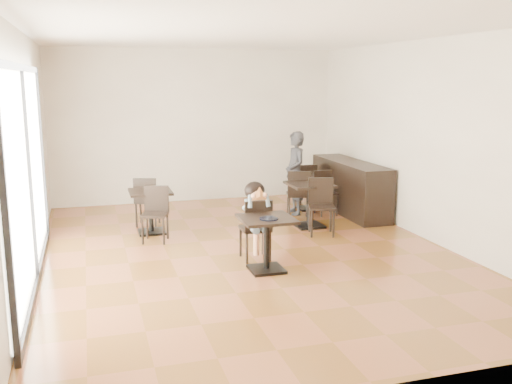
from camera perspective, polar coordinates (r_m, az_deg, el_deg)
name	(u,v)px	position (r m, az deg, el deg)	size (l,w,h in m)	color
floor	(247,252)	(8.64, -0.86, -6.06)	(6.00, 8.00, 0.01)	brown
ceiling	(247,33)	(8.28, -0.92, 15.61)	(6.00, 8.00, 0.01)	white
wall_back	(196,126)	(12.19, -6.01, 6.61)	(6.00, 0.01, 3.20)	silver
wall_front	(383,203)	(4.63, 12.61, -1.09)	(6.00, 0.01, 3.20)	silver
wall_left	(26,154)	(8.04, -21.98, 3.50)	(0.01, 8.00, 3.20)	silver
wall_right	(427,141)	(9.56, 16.76, 4.94)	(0.01, 8.00, 3.20)	silver
storefront_window	(26,176)	(7.57, -21.97, 1.54)	(0.04, 4.50, 2.60)	white
child_table	(267,244)	(7.74, 1.06, -5.25)	(0.71, 0.71, 0.75)	black
child_chair	(255,229)	(8.22, -0.10, -3.71)	(0.40, 0.40, 0.90)	black
child	(255,221)	(8.19, -0.10, -2.92)	(0.40, 0.56, 1.13)	gray
plate	(269,219)	(7.55, 1.30, -2.68)	(0.25, 0.25, 0.02)	black
pizza_slice	(259,195)	(7.92, 0.29, -0.34)	(0.26, 0.20, 0.06)	tan
adult_patron	(295,173)	(10.96, 3.93, 1.90)	(0.58, 0.38, 1.60)	#323236
cafe_table_mid	(309,205)	(10.07, 5.36, -1.31)	(0.74, 0.74, 0.78)	black
cafe_table_left	(151,212)	(9.78, -10.45, -1.97)	(0.69, 0.69, 0.73)	black
cafe_table_back	(309,192)	(11.46, 5.28, 0.00)	(0.66, 0.66, 0.70)	black
chair_mid_a	(298,195)	(10.56, 4.26, -0.27)	(0.42, 0.42, 0.94)	black
chair_mid_b	(322,207)	(9.56, 6.59, -1.53)	(0.42, 0.42, 0.94)	black
chair_left_a	(147,201)	(10.30, -10.80, -0.89)	(0.40, 0.40, 0.88)	black
chair_left_b	(155,215)	(9.23, -10.09, -2.27)	(0.40, 0.40, 0.88)	black
chair_back_a	(305,183)	(12.00, 4.94, 0.86)	(0.38, 0.38, 0.84)	black
chair_back_b	(326,193)	(11.00, 7.03, -0.13)	(0.38, 0.38, 0.84)	black
service_counter	(350,187)	(11.27, 9.40, 0.50)	(0.60, 2.40, 1.00)	black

